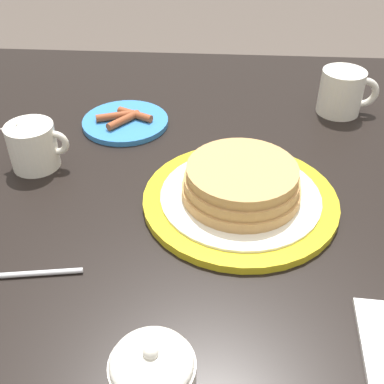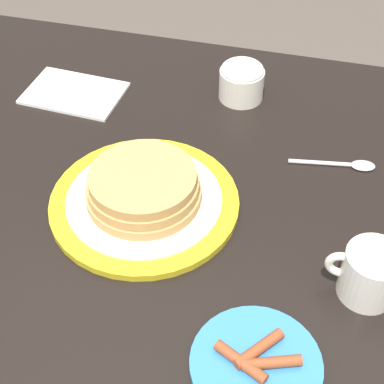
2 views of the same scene
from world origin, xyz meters
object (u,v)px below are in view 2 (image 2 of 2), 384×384
object	(u,v)px
side_plate_bacon	(256,363)
creamer_pitcher	(372,273)
pancake_plate	(145,194)
spoon	(347,165)
sugar_bowl	(242,80)
napkin	(74,93)

from	to	relation	value
side_plate_bacon	creamer_pitcher	bearing A→B (deg)	-130.25
pancake_plate	spoon	world-z (taller)	pancake_plate
pancake_plate	spoon	distance (m)	0.33
side_plate_bacon	creamer_pitcher	distance (m)	0.19
pancake_plate	sugar_bowl	xyz separation A→B (m)	(-0.09, -0.31, 0.01)
side_plate_bacon	creamer_pitcher	xyz separation A→B (m)	(-0.12, -0.14, 0.03)
pancake_plate	side_plate_bacon	xyz separation A→B (m)	(-0.21, 0.22, -0.02)
side_plate_bacon	creamer_pitcher	world-z (taller)	creamer_pitcher
pancake_plate	sugar_bowl	bearing A→B (deg)	-105.38
sugar_bowl	napkin	xyz separation A→B (m)	(0.30, 0.07, -0.04)
pancake_plate	napkin	bearing A→B (deg)	-48.08
napkin	spoon	size ratio (longest dim) A/B	1.31
napkin	spoon	xyz separation A→B (m)	(-0.51, 0.07, 0.00)
creamer_pitcher	spoon	bearing A→B (deg)	-80.34
pancake_plate	napkin	size ratio (longest dim) A/B	1.56
sugar_bowl	spoon	bearing A→B (deg)	144.76
napkin	creamer_pitcher	bearing A→B (deg)	149.81
pancake_plate	side_plate_bacon	size ratio (longest dim) A/B	1.80
sugar_bowl	spoon	world-z (taller)	sugar_bowl
creamer_pitcher	sugar_bowl	xyz separation A→B (m)	(0.25, -0.39, -0.00)
side_plate_bacon	spoon	distance (m)	0.40
side_plate_bacon	sugar_bowl	xyz separation A→B (m)	(0.12, -0.53, 0.03)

